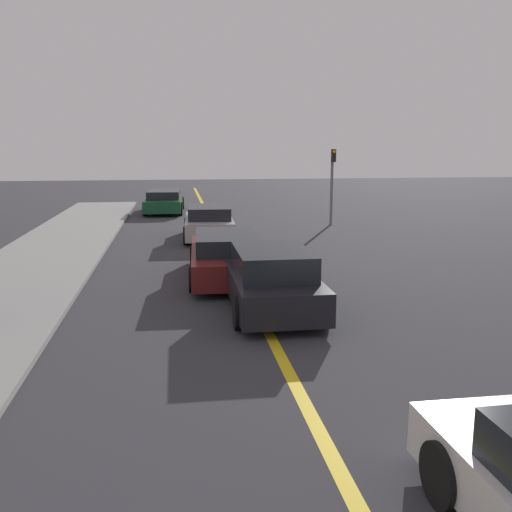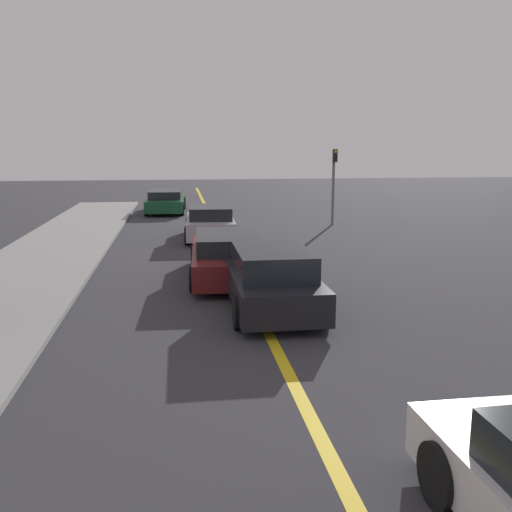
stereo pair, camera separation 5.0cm
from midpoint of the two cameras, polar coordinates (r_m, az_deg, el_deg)
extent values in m
cube|color=gold|center=(18.30, -2.82, 0.11)|extent=(0.20, 60.00, 0.01)
cube|color=gray|center=(18.31, -20.70, -0.42)|extent=(3.42, 35.29, 0.11)
cylinder|color=black|center=(6.14, 18.08, -20.10)|extent=(0.23, 0.66, 0.66)
cube|color=black|center=(12.16, 1.36, -3.06)|extent=(1.72, 4.07, 0.64)
cube|color=black|center=(11.84, 1.54, -0.56)|extent=(1.51, 2.24, 0.52)
cylinder|color=black|center=(13.32, -2.98, -2.60)|extent=(0.22, 0.65, 0.65)
cylinder|color=black|center=(13.55, 3.88, -2.37)|extent=(0.22, 0.65, 0.65)
cylinder|color=black|center=(10.90, -1.79, -5.68)|extent=(0.22, 0.65, 0.65)
cylinder|color=black|center=(11.18, 6.54, -5.31)|extent=(0.22, 0.65, 0.65)
cube|color=maroon|center=(15.08, -3.18, -0.39)|extent=(1.94, 4.72, 0.62)
cube|color=black|center=(14.76, -3.12, 1.43)|extent=(1.65, 2.62, 0.43)
cylinder|color=black|center=(16.51, -6.31, -0.05)|extent=(0.24, 0.63, 0.62)
cylinder|color=black|center=(16.58, -0.53, 0.06)|extent=(0.24, 0.63, 0.62)
cylinder|color=black|center=(13.69, -6.38, -2.34)|extent=(0.24, 0.63, 0.62)
cylinder|color=black|center=(13.77, 0.60, -2.20)|extent=(0.24, 0.63, 0.62)
cube|color=#9E9EA3|center=(21.52, -4.80, 3.03)|extent=(1.88, 4.14, 0.62)
cube|color=black|center=(21.25, -4.79, 4.39)|extent=(1.61, 2.30, 0.44)
cylinder|color=black|center=(22.80, -6.94, 3.01)|extent=(0.24, 0.65, 0.65)
cylinder|color=black|center=(22.83, -2.80, 3.09)|extent=(0.24, 0.65, 0.65)
cylinder|color=black|center=(20.29, -7.04, 2.03)|extent=(0.24, 0.65, 0.65)
cylinder|color=black|center=(20.33, -2.39, 2.12)|extent=(0.24, 0.65, 0.65)
cube|color=#144728|center=(30.46, -9.20, 5.22)|extent=(2.05, 4.83, 0.58)
cube|color=black|center=(30.18, -9.24, 6.11)|extent=(1.74, 2.68, 0.41)
cylinder|color=black|center=(32.00, -10.61, 5.20)|extent=(0.25, 0.67, 0.67)
cylinder|color=black|center=(31.89, -7.46, 5.27)|extent=(0.25, 0.67, 0.67)
cylinder|color=black|center=(29.08, -11.10, 4.62)|extent=(0.25, 0.67, 0.67)
cylinder|color=black|center=(28.97, -7.64, 4.70)|extent=(0.25, 0.67, 0.67)
cylinder|color=slate|center=(25.36, 7.52, 6.82)|extent=(0.12, 0.12, 3.30)
cube|color=black|center=(25.13, 7.71, 9.92)|extent=(0.18, 0.18, 0.55)
sphere|color=orange|center=(25.04, 7.77, 10.29)|extent=(0.14, 0.14, 0.14)
camera|label=1|loc=(0.03, -90.13, -0.02)|focal=40.00mm
camera|label=2|loc=(0.03, 89.87, 0.02)|focal=40.00mm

